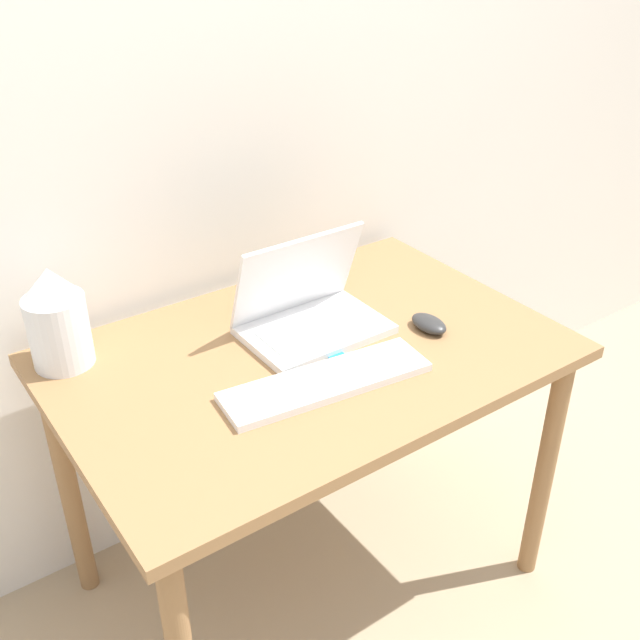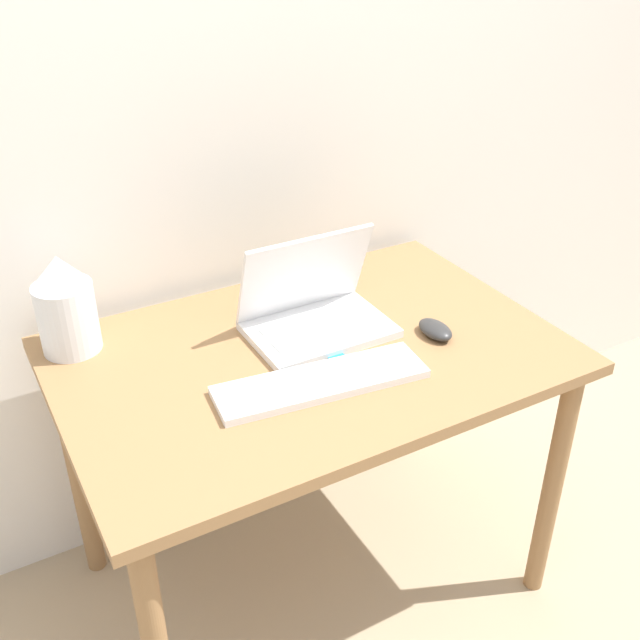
# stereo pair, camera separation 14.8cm
# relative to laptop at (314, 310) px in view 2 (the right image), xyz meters

# --- Properties ---
(wall_back) EXTENTS (6.00, 0.05, 2.50)m
(wall_back) POSITION_rel_laptop_xyz_m (-0.06, 0.37, 0.45)
(wall_back) COLOR silver
(wall_back) RESTS_ON ground_plane
(desk) EXTENTS (1.15, 0.77, 0.75)m
(desk) POSITION_rel_laptop_xyz_m (-0.06, -0.08, -0.15)
(desk) COLOR olive
(desk) RESTS_ON ground_plane
(laptop) EXTENTS (0.33, 0.23, 0.24)m
(laptop) POSITION_rel_laptop_xyz_m (0.00, 0.00, 0.00)
(laptop) COLOR white
(laptop) RESTS_ON desk
(keyboard) EXTENTS (0.48, 0.18, 0.02)m
(keyboard) POSITION_rel_laptop_xyz_m (-0.10, -0.22, -0.04)
(keyboard) COLOR white
(keyboard) RESTS_ON desk
(mouse) EXTENTS (0.06, 0.10, 0.03)m
(mouse) POSITION_rel_laptop_xyz_m (0.24, -0.17, -0.04)
(mouse) COLOR #2D2D2D
(mouse) RESTS_ON desk
(vase) EXTENTS (0.13, 0.13, 0.24)m
(vase) POSITION_rel_laptop_xyz_m (-0.53, 0.20, 0.06)
(vase) COLOR white
(vase) RESTS_ON desk
(mp3_player) EXTENTS (0.04, 0.06, 0.01)m
(mp3_player) POSITION_rel_laptop_xyz_m (-0.02, -0.13, -0.05)
(mp3_player) COLOR #1E7FB7
(mp3_player) RESTS_ON desk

